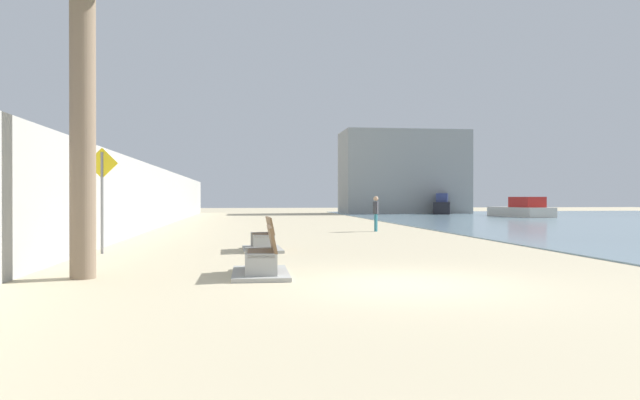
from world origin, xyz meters
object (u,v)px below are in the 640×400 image
(person_walking, at_px, (376,211))
(boat_far_right, at_px, (522,209))
(bench_near, at_px, (262,264))
(bench_far, at_px, (263,242))
(pedestrian_sign, at_px, (102,188))
(boat_distant, at_px, (442,206))

(person_walking, distance_m, boat_far_right, 23.58)
(bench_near, height_order, bench_far, same)
(pedestrian_sign, bearing_deg, boat_distant, 58.37)
(bench_far, distance_m, boat_distant, 39.88)
(bench_near, bearing_deg, person_walking, 68.80)
(boat_distant, bearing_deg, boat_far_right, -69.97)
(bench_far, xyz_separation_m, pedestrian_sign, (-4.41, -0.47, 1.57))
(person_walking, xyz_separation_m, boat_distant, (12.42, 26.65, -0.17))
(bench_near, height_order, boat_distant, boat_distant)
(bench_far, distance_m, person_walking, 10.53)
(boat_far_right, bearing_deg, boat_distant, 110.03)
(bench_near, relative_size, boat_far_right, 0.34)
(bench_far, bearing_deg, boat_far_right, 51.45)
(bench_near, xyz_separation_m, pedestrian_sign, (-4.20, 5.03, 1.57))
(boat_far_right, bearing_deg, bench_far, -128.55)
(boat_distant, relative_size, pedestrian_sign, 1.91)
(person_walking, relative_size, boat_far_right, 0.26)
(boat_far_right, distance_m, boat_distant, 9.69)
(bench_far, relative_size, pedestrian_sign, 0.73)
(bench_far, distance_m, boat_far_right, 33.96)
(person_walking, distance_m, boat_distant, 29.41)
(pedestrian_sign, bearing_deg, person_walking, 43.95)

